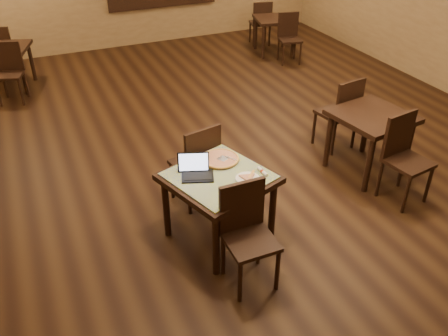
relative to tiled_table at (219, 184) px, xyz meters
name	(u,v)px	position (x,y,z in m)	size (l,w,h in m)	color
ground	(244,150)	(1.02, 1.49, -0.66)	(10.00, 10.00, 0.00)	black
tiled_table	(219,184)	(0.00, 0.00, 0.00)	(1.16, 1.16, 0.76)	black
chair_main_near	(247,229)	(0.00, -0.61, -0.10)	(0.43, 0.43, 0.99)	black
chair_main_far	(198,161)	(0.02, 0.61, -0.09)	(0.51, 0.51, 1.00)	black
laptop	(196,170)	(-0.20, 0.10, 0.16)	(0.36, 0.33, 0.21)	black
plate	(248,179)	(0.22, -0.18, 0.11)	(0.23, 0.23, 0.01)	white
pizza_slice	(248,177)	(0.22, -0.18, 0.13)	(0.18, 0.18, 0.02)	beige
pizza_pan	(220,160)	(0.12, 0.24, 0.11)	(0.36, 0.36, 0.01)	silver
pizza_whole	(220,159)	(0.12, 0.24, 0.12)	(0.38, 0.38, 0.03)	beige
spatula	(223,159)	(0.14, 0.22, 0.13)	(0.09, 0.22, 0.01)	silver
napkin_roll	(262,171)	(0.40, -0.14, 0.12)	(0.04, 0.16, 0.04)	white
other_table_a	(275,24)	(3.31, 4.81, -0.07)	(0.91, 0.91, 0.71)	black
other_table_a_chair_near	(289,35)	(3.33, 4.27, -0.14)	(0.48, 0.48, 0.92)	black
other_table_a_chair_far	(261,21)	(3.29, 5.35, -0.14)	(0.48, 0.48, 0.92)	black
other_table_b	(5,54)	(-1.72, 5.06, -0.06)	(0.97, 0.97, 0.72)	black
other_table_b_chair_near	(10,69)	(-1.70, 4.51, -0.13)	(0.51, 0.51, 0.94)	black
other_table_b_chair_far	(3,49)	(-1.75, 5.61, -0.13)	(0.51, 0.51, 0.94)	black
other_table_c	(371,124)	(2.19, 0.43, -0.01)	(0.95, 0.95, 0.79)	black
other_table_c_chair_near	(403,153)	(2.17, -0.16, -0.09)	(0.50, 0.50, 1.02)	black
other_table_c_chair_far	(342,110)	(2.20, 1.02, -0.09)	(0.50, 0.50, 1.02)	black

